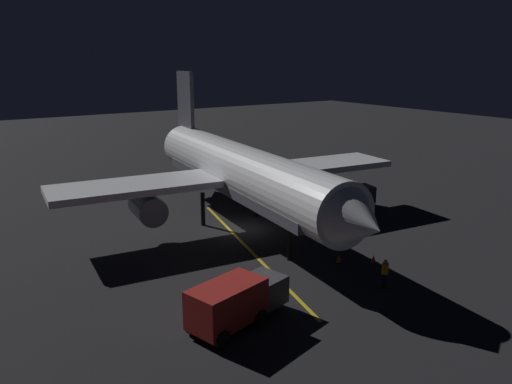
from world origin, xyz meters
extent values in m
cube|color=black|center=(0.00, 0.00, -0.10)|extent=(180.00, 180.00, 0.20)
cube|color=gold|center=(1.98, 4.00, 0.00)|extent=(5.32, 21.76, 0.01)
cylinder|color=white|center=(0.00, 0.00, 4.76)|extent=(6.81, 26.78, 4.02)
cube|color=#4C4C56|center=(0.00, 0.00, 3.66)|extent=(6.19, 22.81, 0.72)
cone|color=white|center=(1.54, 14.38, 4.76)|extent=(4.26, 3.61, 3.94)
cone|color=white|center=(-1.60, -14.98, 4.76)|extent=(4.11, 5.18, 3.61)
cube|color=#4C4C56|center=(-1.30, -12.18, 9.40)|extent=(0.74, 3.62, 5.26)
cube|color=white|center=(-8.23, -0.45, 4.16)|extent=(12.70, 6.08, 0.50)
cylinder|color=slate|center=(-7.49, 0.68, 2.76)|extent=(2.43, 3.41, 2.10)
cube|color=white|center=(7.95, -2.18, 4.16)|extent=(12.70, 6.08, 0.50)
cylinder|color=slate|center=(7.47, -0.92, 2.76)|extent=(2.43, 3.41, 2.10)
cylinder|color=black|center=(0.78, 7.25, 1.38)|extent=(0.40, 0.40, 2.75)
cylinder|color=black|center=(-2.64, -2.06, 1.38)|extent=(0.40, 0.40, 2.75)
cylinder|color=black|center=(2.15, -2.57, 1.38)|extent=(0.40, 0.40, 2.75)
cube|color=maroon|center=(8.95, 12.81, 1.45)|extent=(4.39, 3.06, 2.01)
cube|color=#38383D|center=(6.16, 12.07, 1.20)|extent=(2.25, 2.39, 1.50)
cylinder|color=black|center=(7.60, 12.45, 0.45)|extent=(1.46, 2.46, 0.90)
cylinder|color=black|center=(10.30, 13.17, 0.45)|extent=(1.46, 2.46, 0.90)
cube|color=maroon|center=(-9.67, 0.03, 1.38)|extent=(4.47, 2.94, 1.87)
cube|color=#38383D|center=(-12.55, 0.68, 1.20)|extent=(2.19, 2.34, 1.50)
cylinder|color=black|center=(-11.07, 0.35, 0.45)|extent=(1.38, 2.45, 0.90)
cylinder|color=black|center=(-8.26, -0.28, 0.45)|extent=(1.38, 2.45, 0.90)
cylinder|color=black|center=(-1.41, 13.74, 0.42)|extent=(0.32, 0.32, 0.85)
cylinder|color=orange|center=(-1.41, 13.74, 1.18)|extent=(0.40, 0.40, 0.65)
sphere|color=tan|center=(-1.41, 13.74, 1.62)|extent=(0.24, 0.24, 0.24)
cone|color=#EA590F|center=(-4.50, 6.77, 0.28)|extent=(0.36, 0.36, 0.55)
cube|color=black|center=(-4.50, 6.77, 0.01)|extent=(0.50, 0.50, 0.03)
cone|color=#EA590F|center=(-3.64, 10.74, 0.28)|extent=(0.36, 0.36, 0.55)
cube|color=black|center=(-3.64, 10.74, 0.01)|extent=(0.50, 0.50, 0.03)
cone|color=#EA590F|center=(6.64, 8.84, 0.28)|extent=(0.36, 0.36, 0.55)
cube|color=black|center=(6.64, 8.84, 0.01)|extent=(0.50, 0.50, 0.03)
cone|color=#EA590F|center=(-1.70, 9.44, 0.28)|extent=(0.36, 0.36, 0.55)
cube|color=black|center=(-1.70, 9.44, 0.01)|extent=(0.50, 0.50, 0.03)
camera|label=1|loc=(20.59, 32.88, 13.34)|focal=35.82mm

